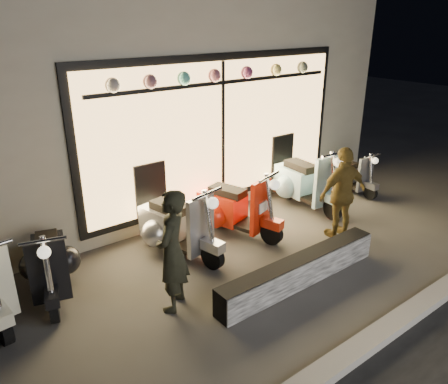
% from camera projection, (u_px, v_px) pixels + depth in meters
% --- Properties ---
extents(ground, '(40.00, 40.00, 0.00)m').
position_uv_depth(ground, '(258.00, 267.00, 6.45)').
color(ground, '#383533').
rests_on(ground, ground).
extents(kerb, '(40.00, 0.25, 0.12)m').
position_uv_depth(kerb, '(376.00, 337.00, 4.95)').
color(kerb, slate).
rests_on(kerb, ground).
extents(shop_building, '(10.20, 6.23, 4.20)m').
position_uv_depth(shop_building, '(107.00, 84.00, 9.33)').
color(shop_building, beige).
rests_on(shop_building, ground).
extents(graffiti_barrier, '(2.75, 0.28, 0.40)m').
position_uv_depth(graffiti_barrier, '(299.00, 271.00, 5.99)').
color(graffiti_barrier, black).
rests_on(graffiti_barrier, ground).
extents(scooter_silver, '(0.72, 1.59, 1.13)m').
position_uv_depth(scooter_silver, '(173.00, 224.00, 6.75)').
color(scooter_silver, black).
rests_on(scooter_silver, ground).
extents(scooter_red, '(0.81, 1.56, 1.12)m').
position_uv_depth(scooter_red, '(230.00, 207.00, 7.37)').
color(scooter_red, black).
rests_on(scooter_red, ground).
extents(scooter_black, '(0.72, 1.45, 1.03)m').
position_uv_depth(scooter_black, '(50.00, 261.00, 5.80)').
color(scooter_black, black).
rests_on(scooter_black, ground).
extents(scooter_blue, '(0.60, 1.65, 1.18)m').
position_uv_depth(scooter_blue, '(302.00, 181.00, 8.47)').
color(scooter_blue, black).
rests_on(scooter_blue, ground).
extents(scooter_grey, '(0.44, 1.24, 0.88)m').
position_uv_depth(scooter_grey, '(347.00, 174.00, 9.20)').
color(scooter_grey, black).
rests_on(scooter_grey, ground).
extents(man, '(0.68, 0.67, 1.59)m').
position_uv_depth(man, '(172.00, 251.00, 5.29)').
color(man, black).
rests_on(man, ground).
extents(woman, '(0.96, 0.53, 1.55)m').
position_uv_depth(woman, '(343.00, 193.00, 7.09)').
color(woman, brown).
rests_on(woman, ground).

